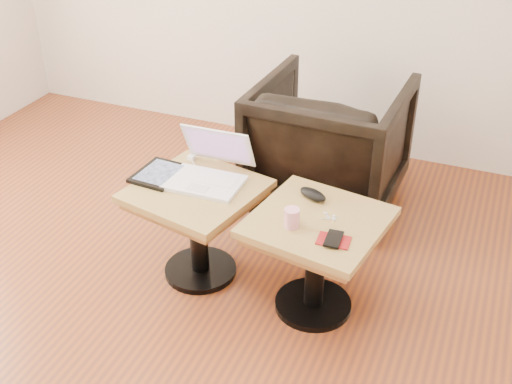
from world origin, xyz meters
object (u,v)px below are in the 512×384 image
at_px(laptop, 209,170).
at_px(armchair, 329,143).
at_px(side_table_right, 317,242).
at_px(striped_cup, 292,218).
at_px(side_table_left, 197,210).

xyz_separation_m(laptop, armchair, (0.38, 0.85, -0.18)).
distance_m(laptop, armchair, 0.95).
relative_size(side_table_right, laptop, 1.78).
distance_m(side_table_right, armchair, 1.01).
bearing_deg(striped_cup, laptop, 155.49).
height_order(striped_cup, armchair, armchair).
bearing_deg(laptop, armchair, 64.97).
xyz_separation_m(side_table_right, striped_cup, (-0.09, -0.10, 0.18)).
relative_size(side_table_left, striped_cup, 7.62).
height_order(side_table_left, armchair, armchair).
relative_size(side_table_left, armchair, 0.79).
bearing_deg(armchair, side_table_right, 105.46).
relative_size(striped_cup, armchair, 0.10).
bearing_deg(side_table_left, armchair, 79.23).
relative_size(laptop, armchair, 0.43).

